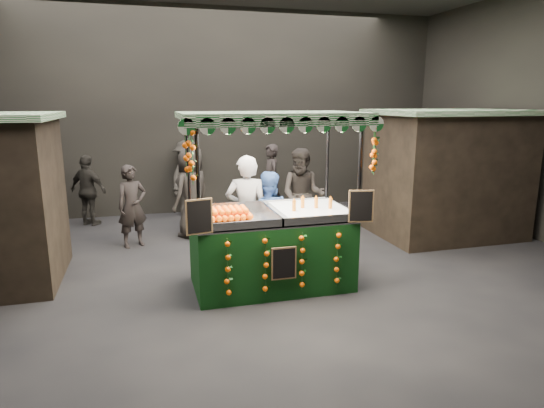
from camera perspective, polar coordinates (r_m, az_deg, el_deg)
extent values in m
plane|color=black|center=(7.52, -1.66, -9.19)|extent=(12.00, 12.00, 0.00)
cube|color=black|center=(11.91, -7.64, 11.05)|extent=(12.00, 0.10, 5.00)
cube|color=black|center=(2.46, 27.29, 4.58)|extent=(12.00, 0.10, 5.00)
cube|color=black|center=(10.38, 20.45, 3.24)|extent=(2.80, 2.00, 2.50)
cube|color=#13581D|center=(10.27, 21.01, 10.41)|extent=(3.00, 2.20, 0.10)
cube|color=black|center=(7.14, -0.14, -5.87)|extent=(2.32, 1.27, 1.06)
cube|color=#B5B7BC|center=(6.99, -0.14, -1.60)|extent=(2.32, 1.27, 0.04)
cylinder|color=black|center=(6.16, -8.82, -1.87)|extent=(0.05, 0.05, 2.53)
cylinder|color=black|center=(6.79, 10.47, -0.59)|extent=(0.05, 0.05, 2.53)
cylinder|color=black|center=(7.32, -9.96, 0.40)|extent=(0.05, 0.05, 2.53)
cylinder|color=black|center=(7.86, 6.65, 1.32)|extent=(0.05, 0.05, 2.53)
cube|color=#13581D|center=(6.78, -0.15, 10.79)|extent=(2.59, 1.53, 0.08)
cube|color=white|center=(7.16, 4.75, -0.77)|extent=(1.03, 1.14, 0.08)
cube|color=black|center=(6.08, -8.87, -1.53)|extent=(0.36, 0.10, 0.46)
cube|color=black|center=(6.72, 10.80, -0.26)|extent=(0.36, 0.10, 0.46)
cube|color=black|center=(6.51, 1.46, -7.24)|extent=(0.36, 0.03, 0.46)
imported|color=slate|center=(7.75, -3.09, -1.09)|extent=(0.79, 0.61, 1.92)
imported|color=navy|center=(7.89, -0.58, -1.88)|extent=(0.91, 0.78, 1.64)
imported|color=black|center=(9.36, -16.67, -0.25)|extent=(0.68, 0.58, 1.59)
imported|color=#292422|center=(9.32, 3.76, 1.06)|extent=(1.14, 1.06, 1.87)
imported|color=black|center=(11.30, -21.47, 1.55)|extent=(0.99, 0.87, 1.60)
imported|color=#292521|center=(11.59, -10.22, 3.10)|extent=(1.29, 1.36, 1.85)
imported|color=black|center=(9.76, -9.73, 1.41)|extent=(1.07, 1.05, 1.87)
imported|color=#2C2624|center=(11.22, 17.93, 2.51)|extent=(1.48, 1.76, 1.90)
imported|color=black|center=(11.27, -0.17, 2.82)|extent=(0.45, 0.66, 1.77)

